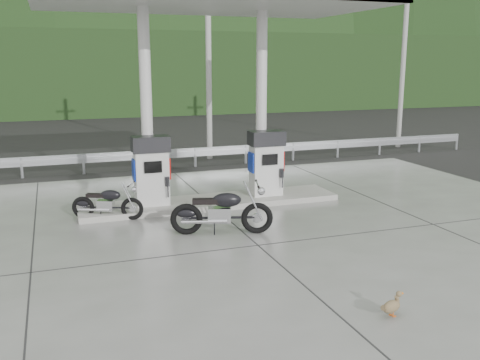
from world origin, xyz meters
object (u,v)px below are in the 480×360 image
object	(u,v)px
gas_pump_right	(266,163)
motorcycle_left	(107,203)
duck	(391,307)
motorcycle_right	(222,212)
gas_pump_left	(151,171)

from	to	relation	value
gas_pump_right	motorcycle_left	size ratio (longest dim) A/B	1.07
gas_pump_right	duck	world-z (taller)	gas_pump_right
duck	motorcycle_right	bearing A→B (deg)	85.92
gas_pump_right	motorcycle_right	bearing A→B (deg)	-129.95
gas_pump_left	motorcycle_right	distance (m)	2.78
duck	gas_pump_right	bearing A→B (deg)	64.56
motorcycle_left	gas_pump_right	bearing A→B (deg)	29.93
motorcycle_left	duck	bearing A→B (deg)	-38.17
gas_pump_left	motorcycle_left	distance (m)	1.43
gas_pump_left	gas_pump_right	world-z (taller)	same
gas_pump_right	motorcycle_right	distance (m)	3.29
motorcycle_right	duck	distance (m)	4.87
gas_pump_right	duck	xyz separation A→B (m)	(-0.86, -7.19, -0.89)
gas_pump_left	duck	size ratio (longest dim) A/B	4.14
duck	motorcycle_left	bearing A→B (deg)	98.99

